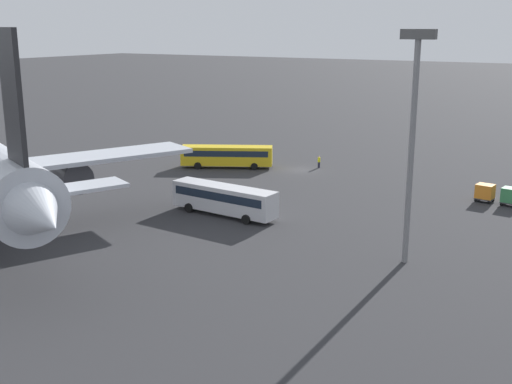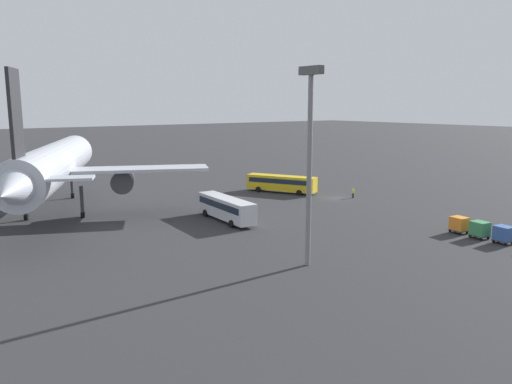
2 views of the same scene
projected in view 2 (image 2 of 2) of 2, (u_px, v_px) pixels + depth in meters
The scene contains 9 objects.
ground_plane at pixel (336, 198), 85.49m from camera, with size 600.00×600.00×0.00m, color #2D2D30.
airplane at pixel (53, 166), 70.07m from camera, with size 48.04×41.17×19.57m.
shuttle_bus_near at pixel (281, 182), 90.63m from camera, with size 12.73×8.20×3.10m.
shuttle_bus_far at pixel (226, 207), 68.68m from camera, with size 12.50×3.61×3.21m.
worker_person at pixel (353, 193), 85.54m from camera, with size 0.38×0.38×1.74m.
cargo_cart_blue at pixel (504, 234), 57.41m from camera, with size 2.21×1.94×2.06m.
cargo_cart_green at pixel (480, 229), 59.64m from camera, with size 2.21×1.94×2.06m.
cargo_cart_orange at pixel (459, 224), 62.09m from camera, with size 2.21×1.94×2.06m.
light_pole at pixel (310, 148), 47.91m from camera, with size 2.80×0.70×19.42m.
Camera 2 is at (-59.37, 60.98, 15.89)m, focal length 35.00 mm.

